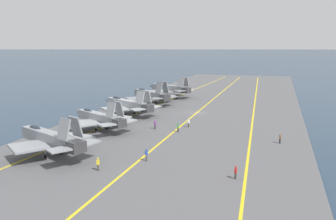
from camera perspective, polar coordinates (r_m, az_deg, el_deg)
name	(u,v)px	position (r m, az deg, el deg)	size (l,w,h in m)	color
ground_plane	(197,114)	(83.83, 4.63, -0.72)	(2000.00, 2000.00, 0.00)	#23384C
carrier_deck	(197,114)	(83.79, 4.63, -0.58)	(209.17, 47.09, 0.40)	#565659
deck_stripe_foul_line	(253,116)	(81.96, 13.50, -0.95)	(188.25, 0.36, 0.01)	yellow
deck_stripe_centerline	(197,113)	(83.76, 4.64, -0.45)	(188.25, 0.36, 0.01)	yellow
deck_stripe_edge_line	(145,110)	(87.45, -3.67, 0.04)	(188.25, 0.36, 0.01)	yellow
parked_jet_nearest	(49,138)	(54.30, -18.51, -4.27)	(12.02, 15.98, 6.36)	gray
parked_jet_second	(99,118)	(68.05, -11.04, -1.22)	(12.73, 15.30, 5.98)	#93999E
parked_jet_third	(127,104)	(81.47, -6.56, 0.91)	(12.98, 16.37, 6.01)	#9EA3A8
parked_jet_fourth	(150,95)	(95.39, -2.90, 2.44)	(13.97, 15.29, 6.46)	gray
parked_jet_fifth	(169,88)	(108.00, 0.15, 3.52)	(13.41, 16.56, 6.37)	gray
crew_white_vest	(188,122)	(69.09, 3.31, -2.00)	(0.43, 0.46, 1.74)	#383328
crew_brown_vest	(280,138)	(60.71, 17.54, -4.30)	(0.42, 0.32, 1.66)	#232328
crew_yellow_vest	(98,163)	(46.67, -11.16, -8.42)	(0.41, 0.46, 1.76)	#4C473D
crew_green_vest	(178,127)	(65.36, 1.61, -2.76)	(0.43, 0.35, 1.66)	#232328
crew_blue_vest	(146,154)	(49.43, -3.47, -7.11)	(0.45, 0.46, 1.81)	#4C473D
crew_red_vest	(236,172)	(43.94, 10.79, -9.70)	(0.41, 0.30, 1.67)	#383328
crew_purple_vest	(155,124)	(67.56, -2.10, -2.29)	(0.40, 0.29, 1.72)	#232328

